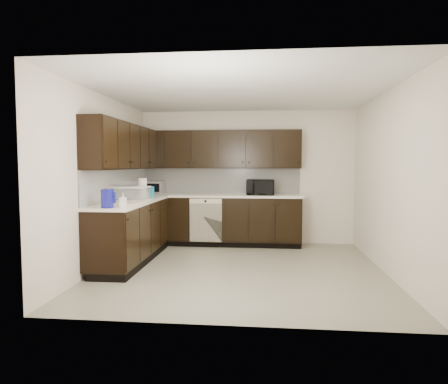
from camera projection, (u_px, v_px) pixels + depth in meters
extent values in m
plane|color=gray|center=(240.00, 269.00, 5.69)|extent=(4.00, 4.00, 0.00)
plane|color=white|center=(241.00, 92.00, 5.51)|extent=(4.00, 4.00, 0.00)
cube|color=silver|center=(247.00, 177.00, 7.58)|extent=(4.00, 0.02, 2.50)
cube|color=silver|center=(103.00, 181.00, 5.80)|extent=(0.02, 4.00, 2.50)
cube|color=silver|center=(388.00, 182.00, 5.40)|extent=(0.02, 4.00, 2.50)
cube|color=silver|center=(227.00, 191.00, 3.61)|extent=(4.00, 0.02, 2.50)
cube|color=black|center=(219.00, 221.00, 7.39)|extent=(3.00, 0.60, 0.90)
cube|color=black|center=(131.00, 232.00, 6.12)|extent=(0.60, 2.20, 0.90)
cube|color=black|center=(219.00, 242.00, 7.45)|extent=(3.00, 0.54, 0.10)
cube|color=black|center=(133.00, 258.00, 6.15)|extent=(0.54, 2.20, 0.10)
cube|color=white|center=(219.00, 195.00, 7.36)|extent=(3.03, 0.63, 0.04)
cube|color=white|center=(130.00, 202.00, 6.09)|extent=(0.63, 2.23, 0.04)
cube|color=silver|center=(220.00, 181.00, 7.63)|extent=(3.00, 0.02, 0.48)
cube|color=silver|center=(119.00, 184.00, 6.40)|extent=(0.02, 2.80, 0.48)
cube|color=black|center=(219.00, 150.00, 7.43)|extent=(3.00, 0.33, 0.70)
cube|color=black|center=(124.00, 147.00, 6.18)|extent=(0.33, 2.47, 0.70)
cube|color=beige|center=(206.00, 220.00, 7.12)|extent=(0.58, 0.02, 0.78)
cube|color=beige|center=(206.00, 201.00, 7.09)|extent=(0.58, 0.03, 0.08)
cylinder|color=black|center=(206.00, 201.00, 7.08)|extent=(0.04, 0.02, 0.04)
cube|color=beige|center=(125.00, 202.00, 5.79)|extent=(0.54, 0.82, 0.03)
cube|color=beige|center=(120.00, 210.00, 5.60)|extent=(0.42, 0.34, 0.16)
cube|color=beige|center=(129.00, 207.00, 5.99)|extent=(0.42, 0.34, 0.16)
cylinder|color=silver|center=(110.00, 194.00, 5.80)|extent=(0.03, 0.03, 0.26)
cylinder|color=silver|center=(113.00, 185.00, 5.79)|extent=(0.14, 0.02, 0.02)
cylinder|color=#B2B2B7|center=(120.00, 208.00, 5.59)|extent=(0.20, 0.20, 0.10)
imported|color=black|center=(260.00, 187.00, 7.21)|extent=(0.51, 0.35, 0.28)
imported|color=gray|center=(123.00, 200.00, 5.16)|extent=(0.10, 0.10, 0.19)
imported|color=gray|center=(144.00, 190.00, 7.08)|extent=(0.10, 0.10, 0.21)
cube|color=#ABABAE|center=(153.00, 187.00, 7.54)|extent=(0.39, 0.29, 0.24)
cube|color=white|center=(130.00, 194.00, 6.13)|extent=(0.53, 0.39, 0.21)
cylinder|color=#101197|center=(107.00, 198.00, 5.08)|extent=(0.21, 0.21, 0.24)
cylinder|color=#0D7A91|center=(152.00, 192.00, 6.68)|extent=(0.11, 0.11, 0.18)
cylinder|color=white|center=(142.00, 188.00, 6.49)|extent=(0.17, 0.17, 0.33)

